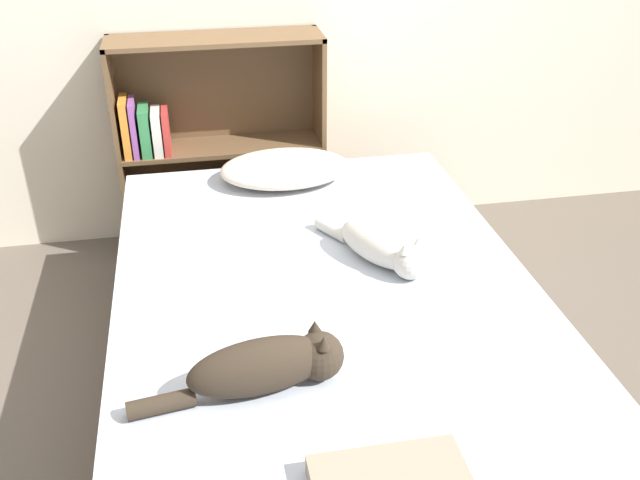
{
  "coord_description": "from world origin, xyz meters",
  "views": [
    {
      "loc": [
        -0.37,
        -1.8,
        1.73
      ],
      "look_at": [
        0.0,
        0.16,
        0.59
      ],
      "focal_mm": 40.0,
      "sensor_mm": 36.0,
      "label": 1
    }
  ],
  "objects_px": {
    "pillow": "(285,168)",
    "bookshelf": "(213,141)",
    "cat_light": "(383,247)",
    "bed": "(329,356)",
    "cat_dark": "(270,365)"
  },
  "relations": [
    {
      "from": "pillow",
      "to": "bookshelf",
      "type": "height_order",
      "value": "bookshelf"
    },
    {
      "from": "bed",
      "to": "pillow",
      "type": "distance_m",
      "value": 0.89
    },
    {
      "from": "pillow",
      "to": "cat_light",
      "type": "relative_size",
      "value": 1.18
    },
    {
      "from": "pillow",
      "to": "cat_light",
      "type": "bearing_deg",
      "value": -72.12
    },
    {
      "from": "bed",
      "to": "pillow",
      "type": "height_order",
      "value": "pillow"
    },
    {
      "from": "pillow",
      "to": "bookshelf",
      "type": "xyz_separation_m",
      "value": [
        -0.27,
        0.46,
        -0.04
      ]
    },
    {
      "from": "cat_light",
      "to": "pillow",
      "type": "bearing_deg",
      "value": 167.18
    },
    {
      "from": "cat_light",
      "to": "bookshelf",
      "type": "relative_size",
      "value": 0.45
    },
    {
      "from": "cat_dark",
      "to": "bed",
      "type": "bearing_deg",
      "value": 51.17
    },
    {
      "from": "bed",
      "to": "bookshelf",
      "type": "relative_size",
      "value": 2.1
    },
    {
      "from": "bookshelf",
      "to": "bed",
      "type": "bearing_deg",
      "value": -77.67
    },
    {
      "from": "bed",
      "to": "cat_light",
      "type": "height_order",
      "value": "cat_light"
    },
    {
      "from": "bookshelf",
      "to": "cat_light",
      "type": "bearing_deg",
      "value": -66.96
    },
    {
      "from": "bed",
      "to": "bookshelf",
      "type": "xyz_separation_m",
      "value": [
        -0.28,
        1.3,
        0.27
      ]
    },
    {
      "from": "pillow",
      "to": "cat_dark",
      "type": "height_order",
      "value": "cat_dark"
    }
  ]
}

